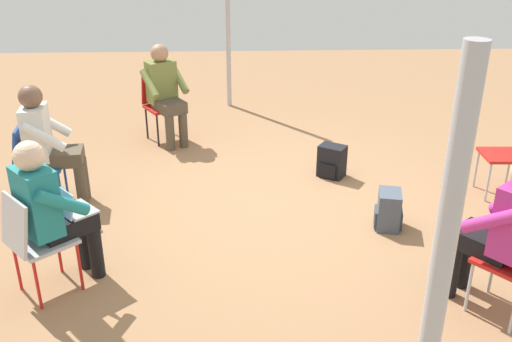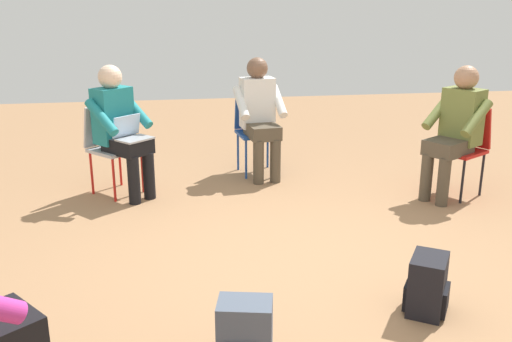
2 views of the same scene
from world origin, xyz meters
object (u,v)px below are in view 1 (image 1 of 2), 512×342
person_in_white (48,140)px  chair_northeast (33,238)px  chair_west (511,150)px  person_in_magenta (503,225)px  backpack_by_empty_chair (332,163)px  chair_east (33,160)px  chair_southeast (160,102)px  person_with_laptop (51,207)px  backpack_near_laptop_user (389,212)px  person_in_olive (165,90)px

person_in_white → chair_northeast: bearing=4.0°
chair_west → person_in_magenta: (0.93, 1.84, 0.20)m
person_in_magenta → backpack_by_empty_chair: bearing=69.6°
chair_east → chair_southeast: bearing=143.7°
chair_southeast → person_in_magenta: (-2.80, 3.61, 0.20)m
person_with_laptop → person_in_white: same height
backpack_by_empty_chair → chair_west: bearing=163.4°
chair_east → backpack_near_laptop_user: 3.44m
person_with_laptop → backpack_near_laptop_user: bearing=63.4°
person_with_laptop → person_in_olive: bearing=127.8°
chair_west → backpack_by_empty_chair: size_ratio=2.36×
chair_east → backpack_by_empty_chair: (-3.03, -0.59, -0.34)m
chair_west → chair_east: 4.76m
chair_east → person_in_olive: 2.04m
chair_east → chair_west: bearing=83.5°
chair_southeast → person_in_magenta: 4.58m
chair_east → backpack_by_empty_chair: size_ratio=2.36×
person_in_white → chair_east: bearing=-90.0°
person_in_white → person_with_laptop: bearing=9.7°
chair_southeast → person_in_white: bearing=33.7°
chair_east → backpack_near_laptop_user: (-3.38, 0.57, -0.34)m
chair_southeast → person_with_laptop: 3.25m
chair_west → chair_east: size_ratio=1.00×
chair_southeast → backpack_by_empty_chair: 2.40m
chair_northeast → person_in_white: person_in_white is taller
person_in_magenta → chair_northeast: bearing=136.2°
person_in_olive → backpack_by_empty_chair: size_ratio=3.44×
backpack_by_empty_chair → person_in_white: bearing=11.1°
chair_east → person_with_laptop: size_ratio=0.69×
chair_northeast → person_in_magenta: person_in_magenta is taller
person_with_laptop → backpack_by_empty_chair: size_ratio=3.44×
chair_west → backpack_near_laptop_user: 1.56m
chair_west → backpack_by_empty_chair: chair_west is taller
person_in_olive → backpack_by_empty_chair: person_in_olive is taller
chair_northeast → backpack_by_empty_chair: 3.31m
person_in_olive → backpack_near_laptop_user: size_ratio=3.44×
chair_southeast → person_in_olive: (-0.09, 0.14, 0.20)m
person_with_laptop → backpack_near_laptop_user: person_with_laptop is taller
person_in_white → backpack_near_laptop_user: bearing=72.3°
chair_northeast → person_in_olive: (-0.64, -3.18, 0.20)m
chair_northeast → person_in_magenta: size_ratio=0.69×
backpack_by_empty_chair → backpack_near_laptop_user: bearing=106.5°
chair_southeast → chair_northeast: bearing=49.3°
chair_west → backpack_near_laptop_user: (1.38, 0.64, -0.34)m
backpack_near_laptop_user → backpack_by_empty_chair: (0.34, -1.15, 0.00)m
backpack_near_laptop_user → person_in_olive: bearing=-45.1°
person_in_white → person_in_olive: (-0.94, -1.68, 0.00)m
chair_southeast → chair_west: (-3.73, 1.77, 0.00)m
chair_southeast → person_in_olive: 0.26m
chair_northeast → backpack_by_empty_chair: size_ratio=2.36×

